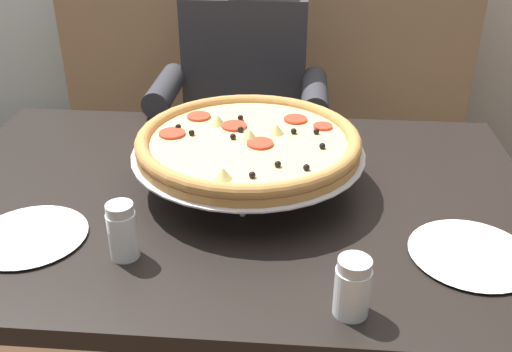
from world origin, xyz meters
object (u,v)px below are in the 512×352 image
(diner_main, at_px, (243,97))
(shaker_oregano, at_px, (123,235))
(booth_bench, at_px, (260,148))
(pizza, at_px, (248,143))
(plate_near_right, at_px, (29,234))
(dining_table, at_px, (230,223))
(plate_near_left, at_px, (472,251))
(shaker_parmesan, at_px, (352,291))

(diner_main, height_order, shaker_oregano, diner_main)
(booth_bench, relative_size, pizza, 3.14)
(plate_near_right, bearing_deg, dining_table, 29.13)
(plate_near_left, bearing_deg, dining_table, 157.87)
(booth_bench, height_order, plate_near_right, booth_bench)
(dining_table, relative_size, shaker_parmesan, 12.93)
(booth_bench, height_order, pizza, booth_bench)
(dining_table, height_order, diner_main, diner_main)
(pizza, height_order, shaker_oregano, pizza)
(pizza, height_order, plate_near_left, pizza)
(booth_bench, xyz_separation_m, shaker_oregano, (-0.17, -1.17, 0.38))
(booth_bench, bearing_deg, diner_main, -97.66)
(booth_bench, distance_m, dining_table, 0.96)
(pizza, xyz_separation_m, plate_near_right, (-0.41, -0.25, -0.09))
(diner_main, distance_m, pizza, 0.63)
(booth_bench, relative_size, dining_table, 1.19)
(dining_table, height_order, plate_near_right, plate_near_right)
(dining_table, xyz_separation_m, plate_near_left, (0.48, -0.20, 0.09))
(shaker_oregano, bearing_deg, diner_main, 81.77)
(diner_main, xyz_separation_m, shaker_oregano, (-0.13, -0.91, 0.07))
(booth_bench, bearing_deg, plate_near_right, -108.25)
(shaker_oregano, bearing_deg, shaker_parmesan, -16.38)
(booth_bench, relative_size, diner_main, 1.29)
(plate_near_left, bearing_deg, shaker_oregano, -175.35)
(diner_main, height_order, plate_near_left, diner_main)
(shaker_parmesan, bearing_deg, shaker_oregano, 163.62)
(pizza, bearing_deg, plate_near_right, -148.25)
(booth_bench, height_order, diner_main, diner_main)
(diner_main, distance_m, shaker_parmesan, 1.07)
(diner_main, bearing_deg, booth_bench, 82.34)
(dining_table, height_order, pizza, pizza)
(shaker_parmesan, xyz_separation_m, plate_near_right, (-0.62, 0.16, -0.03))
(shaker_parmesan, bearing_deg, diner_main, 105.36)
(pizza, xyz_separation_m, plate_near_left, (0.45, -0.24, -0.09))
(shaker_oregano, relative_size, plate_near_right, 0.50)
(diner_main, bearing_deg, shaker_parmesan, -74.64)
(diner_main, distance_m, plate_near_right, 0.93)
(diner_main, height_order, plate_near_right, diner_main)
(dining_table, bearing_deg, plate_near_right, -150.87)
(shaker_parmesan, height_order, shaker_oregano, shaker_oregano)
(pizza, bearing_deg, booth_bench, 92.55)
(booth_bench, xyz_separation_m, pizza, (0.04, -0.88, 0.44))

